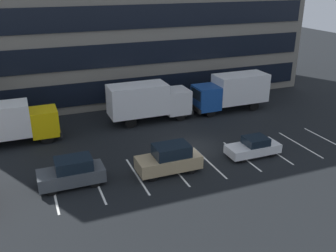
{
  "coord_description": "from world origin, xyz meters",
  "views": [
    {
      "loc": [
        -12.11,
        -24.86,
        12.96
      ],
      "look_at": [
        -1.45,
        1.86,
        1.4
      ],
      "focal_mm": 40.19,
      "sensor_mm": 36.0,
      "label": 1
    }
  ],
  "objects_px": {
    "box_truck_blue": "(232,91)",
    "box_truck_yellow": "(9,122)",
    "sedan_white": "(253,147)",
    "suv_tan": "(169,159)",
    "suv_charcoal": "(72,172)",
    "box_truck_white": "(148,100)"
  },
  "relations": [
    {
      "from": "box_truck_blue",
      "to": "box_truck_yellow",
      "type": "bearing_deg",
      "value": -178.07
    },
    {
      "from": "box_truck_yellow",
      "to": "sedan_white",
      "type": "height_order",
      "value": "box_truck_yellow"
    },
    {
      "from": "sedan_white",
      "to": "suv_tan",
      "type": "height_order",
      "value": "suv_tan"
    },
    {
      "from": "box_truck_blue",
      "to": "suv_tan",
      "type": "distance_m",
      "value": 14.7
    },
    {
      "from": "box_truck_yellow",
      "to": "suv_charcoal",
      "type": "relative_size",
      "value": 1.74
    },
    {
      "from": "suv_charcoal",
      "to": "box_truck_yellow",
      "type": "bearing_deg",
      "value": 113.32
    },
    {
      "from": "sedan_white",
      "to": "box_truck_blue",
      "type": "bearing_deg",
      "value": 68.8
    },
    {
      "from": "box_truck_white",
      "to": "suv_tan",
      "type": "distance_m",
      "value": 10.29
    },
    {
      "from": "box_truck_blue",
      "to": "suv_tan",
      "type": "height_order",
      "value": "box_truck_blue"
    },
    {
      "from": "box_truck_white",
      "to": "suv_charcoal",
      "type": "height_order",
      "value": "box_truck_white"
    },
    {
      "from": "box_truck_white",
      "to": "suv_tan",
      "type": "height_order",
      "value": "box_truck_white"
    },
    {
      "from": "box_truck_white",
      "to": "suv_charcoal",
      "type": "distance_m",
      "value": 12.73
    },
    {
      "from": "box_truck_white",
      "to": "box_truck_yellow",
      "type": "bearing_deg",
      "value": -175.93
    },
    {
      "from": "box_truck_blue",
      "to": "suv_charcoal",
      "type": "xyz_separation_m",
      "value": [
        -17.45,
        -9.24,
        -1.12
      ]
    },
    {
      "from": "box_truck_yellow",
      "to": "sedan_white",
      "type": "relative_size",
      "value": 1.8
    },
    {
      "from": "suv_tan",
      "to": "suv_charcoal",
      "type": "relative_size",
      "value": 1.05
    },
    {
      "from": "box_truck_white",
      "to": "sedan_white",
      "type": "bearing_deg",
      "value": -63.15
    },
    {
      "from": "suv_charcoal",
      "to": "box_truck_blue",
      "type": "bearing_deg",
      "value": 27.9
    },
    {
      "from": "box_truck_yellow",
      "to": "suv_charcoal",
      "type": "bearing_deg",
      "value": -66.68
    },
    {
      "from": "suv_tan",
      "to": "suv_charcoal",
      "type": "height_order",
      "value": "suv_tan"
    },
    {
      "from": "suv_tan",
      "to": "suv_charcoal",
      "type": "xyz_separation_m",
      "value": [
        -6.64,
        0.66,
        -0.05
      ]
    },
    {
      "from": "box_truck_blue",
      "to": "box_truck_yellow",
      "type": "height_order",
      "value": "box_truck_blue"
    }
  ]
}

